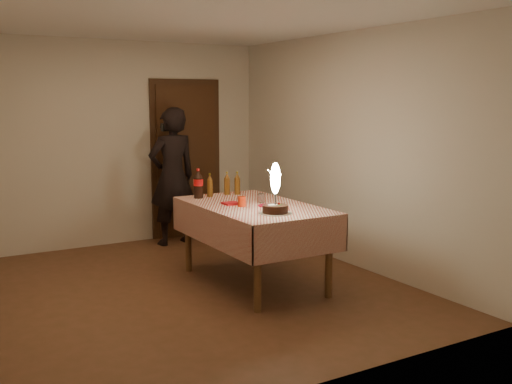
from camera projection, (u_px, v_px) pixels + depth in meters
ground at (186, 290)px, 5.89m from camera, size 4.00×4.50×0.01m
room_shell at (183, 121)px, 5.72m from camera, size 4.04×4.54×2.62m
dining_table at (253, 215)px, 6.01m from camera, size 1.02×1.72×0.81m
birthday_cake at (275, 199)px, 5.52m from camera, size 0.30×0.30×0.47m
red_plate at (269, 205)px, 5.92m from camera, size 0.22×0.22×0.01m
red_cup at (242, 201)px, 5.88m from camera, size 0.08×0.08×0.10m
clear_cup at (261, 198)px, 6.12m from camera, size 0.07×0.07×0.09m
napkin_stack at (231, 203)px, 6.01m from camera, size 0.15×0.15×0.02m
cola_bottle at (198, 184)px, 6.37m from camera, size 0.10×0.10×0.32m
amber_bottle_left at (210, 186)px, 6.47m from camera, size 0.06×0.06×0.25m
amber_bottle_right at (237, 184)px, 6.62m from camera, size 0.06×0.06×0.25m
amber_bottle_mid at (227, 184)px, 6.61m from camera, size 0.06×0.06×0.25m
photographer at (172, 176)px, 7.66m from camera, size 0.67×0.49×1.76m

